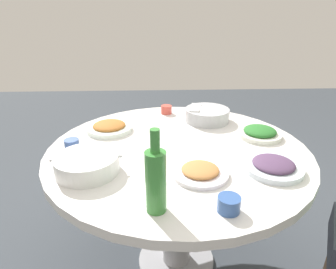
% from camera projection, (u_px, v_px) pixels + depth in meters
% --- Properties ---
extents(ground, '(8.00, 8.00, 0.00)m').
position_uv_depth(ground, '(176.00, 261.00, 1.68)').
color(ground, '#373D44').
extents(round_dining_table, '(1.25, 1.25, 0.76)m').
position_uv_depth(round_dining_table, '(177.00, 172.00, 1.44)').
color(round_dining_table, '#99999E').
rests_on(round_dining_table, ground).
extents(rice_bowl, '(0.26, 0.26, 0.08)m').
position_uv_depth(rice_bowl, '(207.00, 115.00, 1.69)').
color(rice_bowl, '#B2B5BA').
rests_on(rice_bowl, round_dining_table).
extents(soup_bowl, '(0.28, 0.26, 0.07)m').
position_uv_depth(soup_bowl, '(87.00, 164.00, 1.15)').
color(soup_bowl, white).
rests_on(soup_bowl, round_dining_table).
extents(dish_greens, '(0.22, 0.22, 0.05)m').
position_uv_depth(dish_greens, '(260.00, 133.00, 1.48)').
color(dish_greens, silver).
rests_on(dish_greens, round_dining_table).
extents(dish_tofu_braise, '(0.23, 0.23, 0.04)m').
position_uv_depth(dish_tofu_braise, '(200.00, 171.00, 1.13)').
color(dish_tofu_braise, white).
rests_on(dish_tofu_braise, round_dining_table).
extents(dish_stirfry, '(0.25, 0.25, 0.05)m').
position_uv_depth(dish_stirfry, '(109.00, 127.00, 1.55)').
color(dish_stirfry, white).
rests_on(dish_stirfry, round_dining_table).
extents(dish_eggplant, '(0.24, 0.24, 0.05)m').
position_uv_depth(dish_eggplant, '(273.00, 166.00, 1.17)').
color(dish_eggplant, silver).
rests_on(dish_eggplant, round_dining_table).
extents(green_bottle, '(0.07, 0.07, 0.29)m').
position_uv_depth(green_bottle, '(156.00, 180.00, 0.89)').
color(green_bottle, '#398338').
rests_on(green_bottle, round_dining_table).
extents(tea_cup_near, '(0.08, 0.08, 0.05)m').
position_uv_depth(tea_cup_near, '(229.00, 204.00, 0.92)').
color(tea_cup_near, '#325495').
rests_on(tea_cup_near, round_dining_table).
extents(tea_cup_far, '(0.07, 0.07, 0.05)m').
position_uv_depth(tea_cup_far, '(166.00, 110.00, 1.82)').
color(tea_cup_far, '#CA493C').
rests_on(tea_cup_far, round_dining_table).
extents(tea_cup_side, '(0.07, 0.07, 0.06)m').
position_uv_depth(tea_cup_side, '(72.00, 145.00, 1.33)').
color(tea_cup_side, '#36508A').
rests_on(tea_cup_side, round_dining_table).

